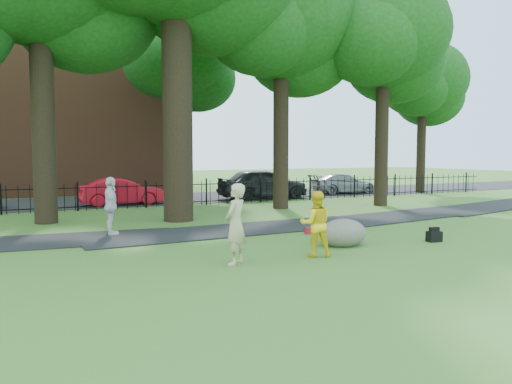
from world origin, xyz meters
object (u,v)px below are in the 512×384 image
boulder (343,231)px  red_sedan (122,192)px  man (316,224)px  woman (236,224)px

boulder → red_sedan: size_ratio=0.34×
man → boulder: 1.76m
man → boulder: (1.47, 0.89, -0.41)m
boulder → man: bearing=-148.9°
boulder → red_sedan: (-3.28, 13.49, 0.26)m
woman → boulder: (3.58, 0.82, -0.53)m
woman → red_sedan: size_ratio=0.46×
woman → red_sedan: (0.30, 14.31, -0.26)m
man → red_sedan: size_ratio=0.40×
woman → red_sedan: 14.31m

